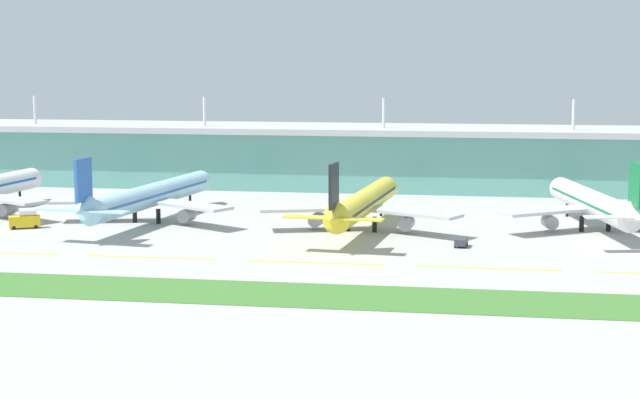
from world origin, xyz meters
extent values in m
plane|color=#A8A59E|center=(0.00, 0.00, 0.00)|extent=(600.00, 600.00, 0.00)
cube|color=#5B9E93|center=(0.00, 113.67, 8.71)|extent=(280.00, 28.00, 17.43)
cube|color=#B2B2B7|center=(0.00, 113.67, 18.33)|extent=(288.00, 34.00, 1.80)
cylinder|color=silver|center=(-112.00, 108.07, 23.73)|extent=(0.90, 0.90, 9.00)
cylinder|color=silver|center=(-56.00, 108.07, 23.73)|extent=(0.90, 0.90, 9.00)
cylinder|color=silver|center=(0.00, 108.07, 23.73)|extent=(0.90, 0.90, 9.00)
cylinder|color=silver|center=(56.00, 108.07, 23.73)|extent=(0.90, 0.90, 9.00)
cone|color=white|center=(-96.15, 72.94, 6.50)|extent=(5.94, 4.62, 5.51)
cube|color=#B7BABF|center=(-88.19, 38.28, 5.20)|extent=(24.31, 17.52, 0.70)
cylinder|color=gray|center=(-89.21, 39.86, 2.40)|extent=(3.71, 4.85, 3.20)
cylinder|color=black|center=(-97.19, 64.24, 1.80)|extent=(0.70, 0.70, 3.60)
cylinder|color=#9ED1EA|center=(-51.48, 41.77, 6.50)|extent=(14.33, 60.98, 5.80)
cone|color=#9ED1EA|center=(-46.90, 73.83, 6.50)|extent=(6.02, 4.74, 5.51)
cone|color=#9ED1EA|center=(-56.20, 8.72, 7.70)|extent=(5.82, 7.26, 5.72)
cube|color=#2D5BB7|center=(-56.06, 9.71, 14.15)|extent=(1.60, 6.43, 9.50)
cube|color=#9ED1EA|center=(-61.57, 10.00, 7.50)|extent=(10.35, 4.58, 0.36)
cube|color=#9ED1EA|center=(-50.68, 8.44, 7.50)|extent=(10.35, 4.58, 0.36)
cube|color=#B7BABF|center=(-63.99, 39.09, 5.20)|extent=(24.93, 12.36, 0.70)
cylinder|color=gray|center=(-62.59, 40.35, 2.40)|extent=(3.80, 4.91, 3.20)
cube|color=#B7BABF|center=(-40.23, 35.70, 5.20)|extent=(24.17, 17.93, 0.70)
cylinder|color=gray|center=(-41.21, 37.30, 2.40)|extent=(3.80, 4.91, 3.20)
cylinder|color=black|center=(-48.26, 64.33, 1.80)|extent=(0.70, 0.70, 3.60)
cylinder|color=black|center=(-55.07, 39.26, 1.80)|extent=(1.10, 1.10, 3.60)
cylinder|color=black|center=(-48.74, 38.35, 1.80)|extent=(1.10, 1.10, 3.60)
cube|color=#2D5BB7|center=(-51.48, 41.77, 6.90)|extent=(13.51, 54.97, 0.60)
cylinder|color=yellow|center=(2.10, 37.90, 6.50)|extent=(11.23, 56.25, 5.80)
cone|color=yellow|center=(5.02, 67.73, 6.50)|extent=(5.87, 4.52, 5.51)
cone|color=yellow|center=(-0.92, 7.07, 7.70)|extent=(5.55, 7.08, 5.72)
cube|color=black|center=(-0.82, 8.07, 14.15)|extent=(1.32, 6.44, 9.50)
cube|color=yellow|center=(-6.34, 8.11, 7.50)|extent=(10.26, 4.16, 0.36)
cube|color=yellow|center=(4.60, 7.03, 7.50)|extent=(10.26, 4.16, 0.36)
cube|color=#B7BABF|center=(-10.27, 34.66, 5.20)|extent=(24.94, 13.30, 0.70)
cylinder|color=gray|center=(-8.94, 35.98, 2.40)|extent=(3.62, 4.79, 3.20)
cube|color=#B7BABF|center=(13.61, 32.32, 5.20)|extent=(24.42, 17.14, 0.70)
cylinder|color=gray|center=(12.56, 33.88, 2.40)|extent=(3.62, 4.79, 3.20)
cylinder|color=black|center=(4.15, 58.78, 1.80)|extent=(0.70, 0.70, 3.60)
cylinder|color=black|center=(-1.38, 35.22, 1.80)|extent=(1.10, 1.10, 3.60)
cylinder|color=black|center=(4.99, 34.60, 1.80)|extent=(1.10, 1.10, 3.60)
cube|color=black|center=(2.10, 37.90, 6.90)|extent=(10.72, 50.68, 0.60)
cylinder|color=silver|center=(55.39, 46.49, 6.50)|extent=(16.32, 51.57, 5.80)
cone|color=silver|center=(49.66, 73.63, 6.50)|extent=(6.22, 5.05, 5.51)
cone|color=silver|center=(61.34, 18.37, 7.70)|extent=(6.19, 7.50, 5.72)
cube|color=#146B38|center=(61.13, 19.35, 14.15)|extent=(2.01, 6.41, 9.50)
cube|color=silver|center=(55.85, 17.72, 7.50)|extent=(10.45, 5.20, 0.36)
cube|color=#B7BABF|center=(44.57, 39.68, 5.20)|extent=(23.71, 19.04, 0.70)
cylinder|color=gray|center=(45.44, 41.34, 2.40)|extent=(4.06, 5.06, 3.20)
cylinder|color=gray|center=(66.58, 45.81, 2.40)|extent=(4.06, 5.06, 3.20)
cylinder|color=black|center=(51.40, 65.38, 1.80)|extent=(0.70, 0.70, 3.60)
cylinder|color=black|center=(52.88, 42.89, 1.80)|extent=(1.10, 1.10, 3.60)
cylinder|color=black|center=(59.14, 44.22, 1.80)|extent=(1.10, 1.10, 3.60)
cube|color=#146B38|center=(55.39, 46.49, 6.90)|extent=(15.30, 46.54, 0.60)
cube|color=yellow|center=(-37.00, -2.55, 0.02)|extent=(28.00, 0.70, 0.04)
cube|color=yellow|center=(-3.00, -2.55, 0.02)|extent=(28.00, 0.70, 0.04)
cube|color=yellow|center=(31.00, -2.55, 0.02)|extent=(28.00, 0.70, 0.04)
cube|color=#3D702D|center=(0.00, -29.97, 0.05)|extent=(300.00, 18.00, 0.10)
cube|color=#333842|center=(25.34, 19.17, 1.15)|extent=(2.87, 4.64, 1.40)
cylinder|color=black|center=(26.24, 17.52, 0.45)|extent=(0.45, 0.93, 0.90)
cylinder|color=black|center=(24.10, 17.76, 0.45)|extent=(0.45, 0.93, 0.90)
cylinder|color=black|center=(26.59, 20.58, 0.45)|extent=(0.45, 0.93, 0.90)
cylinder|color=black|center=(24.44, 20.82, 0.45)|extent=(0.45, 0.93, 0.90)
cube|color=gold|center=(-78.07, 26.54, 1.75)|extent=(7.58, 5.65, 2.60)
cylinder|color=silver|center=(-77.37, 26.91, 3.95)|extent=(4.47, 3.63, 2.00)
cylinder|color=black|center=(-79.76, 24.33, 0.45)|extent=(0.96, 0.73, 0.90)
cylinder|color=black|center=(-80.85, 26.40, 0.45)|extent=(0.96, 0.73, 0.90)
cylinder|color=black|center=(-75.30, 26.67, 0.45)|extent=(0.96, 0.73, 0.90)
cylinder|color=black|center=(-76.39, 28.74, 0.45)|extent=(0.96, 0.73, 0.90)
camera|label=1|loc=(28.66, -196.44, 40.74)|focal=56.55mm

